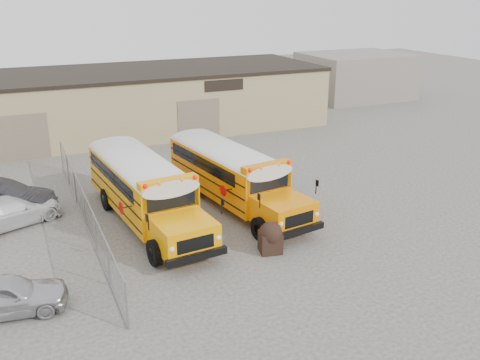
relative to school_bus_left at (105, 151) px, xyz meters
name	(u,v)px	position (x,y,z in m)	size (l,w,h in m)	color
ground	(228,228)	(3.90, -8.87, -1.81)	(120.00, 120.00, 0.00)	#474441
warehouse	(128,100)	(3.90, 11.12, 0.56)	(30.20, 10.20, 4.67)	tan
chainlink_fence	(84,207)	(-2.10, -5.87, -0.91)	(0.07, 18.07, 1.81)	gray
distant_building_right	(355,76)	(27.90, 15.13, 0.39)	(10.00, 8.00, 4.40)	gray
school_bus_left	(105,151)	(0.00, 0.00, 0.00)	(3.68, 10.89, 3.13)	#FC9B00
school_bus_right	(177,143)	(4.36, 0.07, -0.05)	(4.03, 10.66, 3.04)	orange
tarp_bundle	(271,237)	(4.63, -11.84, -1.11)	(1.06, 1.00, 1.37)	black
car_silver	(4,296)	(-5.73, -12.24, -1.10)	(1.67, 4.16, 1.42)	silver
car_white	(9,212)	(-5.34, -4.50, -1.10)	(1.98, 4.87, 1.41)	silver
car_dark	(1,199)	(-5.66, -2.87, -0.98)	(1.75, 5.01, 1.65)	black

